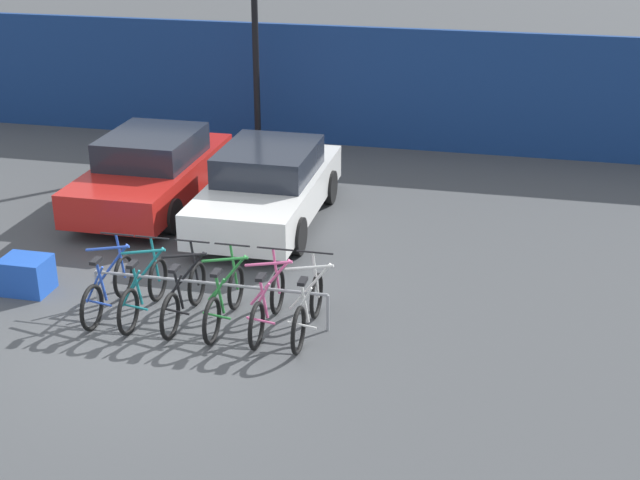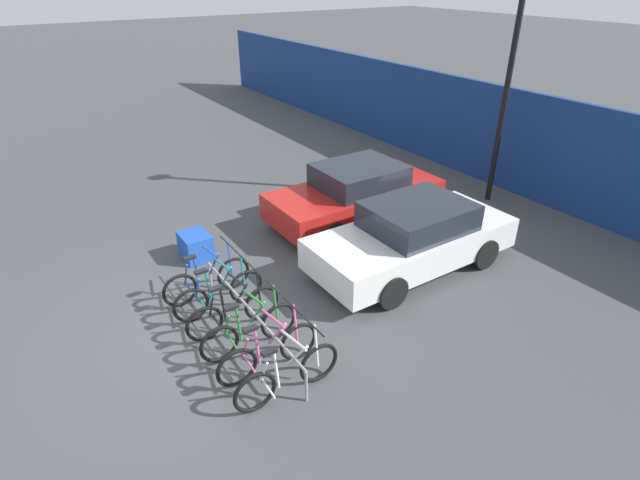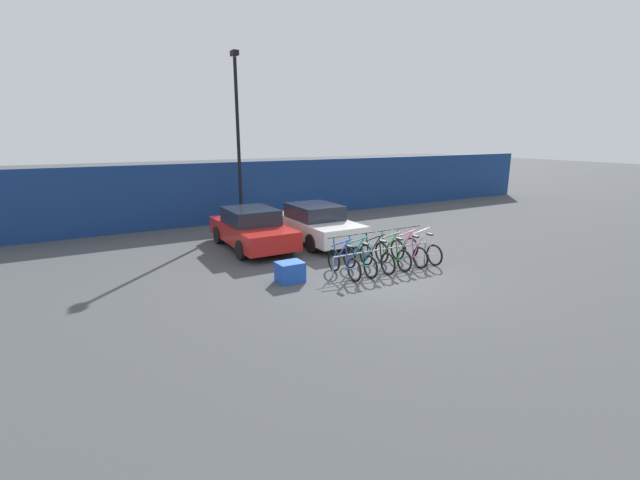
# 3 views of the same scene
# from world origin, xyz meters

# --- Properties ---
(ground_plane) EXTENTS (120.00, 120.00, 0.00)m
(ground_plane) POSITION_xyz_m (0.00, 0.00, 0.00)
(ground_plane) COLOR #424447
(hoarding_wall) EXTENTS (36.00, 0.16, 2.71)m
(hoarding_wall) POSITION_xyz_m (0.00, 9.50, 1.35)
(hoarding_wall) COLOR navy
(hoarding_wall) RESTS_ON ground
(bike_rack) EXTENTS (3.50, 0.04, 0.57)m
(bike_rack) POSITION_xyz_m (0.60, 0.67, 0.48)
(bike_rack) COLOR gray
(bike_rack) RESTS_ON ground
(bicycle_blue) EXTENTS (0.68, 1.71, 1.05)m
(bicycle_blue) POSITION_xyz_m (-0.88, 0.53, 0.38)
(bicycle_blue) COLOR black
(bicycle_blue) RESTS_ON ground
(bicycle_teal) EXTENTS (0.68, 1.71, 1.05)m
(bicycle_teal) POSITION_xyz_m (-0.33, 0.53, 0.38)
(bicycle_teal) COLOR black
(bicycle_teal) RESTS_ON ground
(bicycle_black) EXTENTS (0.68, 1.71, 1.05)m
(bicycle_black) POSITION_xyz_m (0.28, 0.53, 0.38)
(bicycle_black) COLOR black
(bicycle_black) RESTS_ON ground
(bicycle_green) EXTENTS (0.68, 1.71, 1.05)m
(bicycle_green) POSITION_xyz_m (0.88, 0.53, 0.38)
(bicycle_green) COLOR black
(bicycle_green) RESTS_ON ground
(bicycle_pink) EXTENTS (0.68, 1.71, 1.05)m
(bicycle_pink) POSITION_xyz_m (1.50, 0.53, 0.38)
(bicycle_pink) COLOR black
(bicycle_pink) RESTS_ON ground
(bicycle_white) EXTENTS (0.68, 1.71, 1.05)m
(bicycle_white) POSITION_xyz_m (2.08, 0.53, 0.38)
(bicycle_white) COLOR black
(bicycle_white) RESTS_ON ground
(car_red) EXTENTS (1.91, 4.20, 1.40)m
(car_red) POSITION_xyz_m (-1.95, 4.78, 0.69)
(car_red) COLOR red
(car_red) RESTS_ON ground
(car_white) EXTENTS (1.91, 4.29, 1.40)m
(car_white) POSITION_xyz_m (0.41, 4.42, 0.69)
(car_white) COLOR silver
(car_white) RESTS_ON ground
(lamp_post) EXTENTS (0.24, 0.44, 7.15)m
(lamp_post) POSITION_xyz_m (-1.00, 8.50, 3.94)
(lamp_post) COLOR black
(lamp_post) RESTS_ON ground
(cargo_crate) EXTENTS (0.70, 0.56, 0.55)m
(cargo_crate) POSITION_xyz_m (-2.38, 0.87, 0.28)
(cargo_crate) COLOR blue
(cargo_crate) RESTS_ON ground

